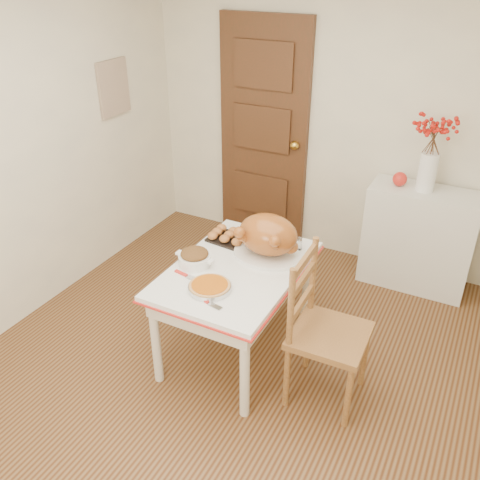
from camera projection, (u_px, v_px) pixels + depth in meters
The scene contains 18 objects.
floor at pixel (229, 384), 3.42m from camera, with size 3.50×4.00×0.00m, color #47230E.
wall_back at pixel (341, 120), 4.35m from camera, with size 3.50×0.00×2.50m, color #EDE5C0.
wall_left at pixel (1, 161), 3.51m from camera, with size 0.00×4.00×2.50m, color #EDE5C0.
door_back at pixel (264, 135), 4.71m from camera, with size 0.85×0.06×2.06m, color #3C2715.
photo_board at pixel (114, 88), 4.30m from camera, with size 0.03×0.35×0.45m, color #BFAC8A.
sideboard at pixel (418, 239), 4.25m from camera, with size 0.86×0.38×0.86m, color silver.
kitchen_table at pixel (237, 310), 3.54m from camera, with size 0.80×1.16×0.69m, color white, non-canonical shape.
chair_oak at pixel (330, 332), 3.09m from camera, with size 0.45×0.45×1.01m, color #9F6935, non-canonical shape.
berry_vase at pixel (431, 152), 3.90m from camera, with size 0.33×0.33×0.63m, color white, non-canonical shape.
apple at pixel (400, 179), 4.10m from camera, with size 0.11×0.11×0.11m, color red.
turkey_platter at pixel (268, 237), 3.42m from camera, with size 0.47×0.38×0.30m, color #984B1E, non-canonical shape.
pumpkin_pie at pixel (210, 286), 3.14m from camera, with size 0.26×0.26×0.06m, color #B3530D.
stuffing_dish at pixel (195, 257), 3.38m from camera, with size 0.27×0.21×0.11m, color brown, non-canonical shape.
rolls_tray at pixel (229, 236), 3.67m from camera, with size 0.28×0.22×0.07m, color #A16135, non-canonical shape.
pie_server at pixel (209, 303), 3.02m from camera, with size 0.19×0.05×0.01m, color silver, non-canonical shape.
carving_knife at pixel (191, 278), 3.26m from camera, with size 0.27×0.07×0.01m, color silver, non-canonical shape.
drinking_glass at pixel (274, 231), 3.68m from camera, with size 0.07×0.07×0.11m, color white.
shaker_pair at pixel (296, 243), 3.56m from camera, with size 0.09×0.04×0.09m, color white, non-canonical shape.
Camera 1 is at (1.23, -2.19, 2.51)m, focal length 38.70 mm.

